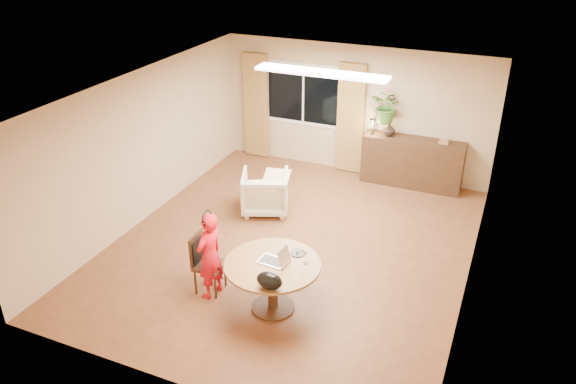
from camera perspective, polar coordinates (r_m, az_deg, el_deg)
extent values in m
plane|color=brown|center=(9.18, 0.38, -5.50)|extent=(6.50, 6.50, 0.00)
plane|color=white|center=(8.09, 0.44, 10.24)|extent=(6.50, 6.50, 0.00)
plane|color=tan|center=(11.41, 6.79, 8.23)|extent=(5.50, 0.00, 5.50)
plane|color=tan|center=(9.86, -14.55, 4.47)|extent=(0.00, 6.50, 6.50)
plane|color=tan|center=(8.02, 18.85, -1.50)|extent=(0.00, 6.50, 6.50)
cube|color=white|center=(11.67, 1.58, 9.87)|extent=(1.70, 0.02, 1.30)
cube|color=black|center=(11.66, 1.56, 9.86)|extent=(1.55, 0.01, 1.15)
cube|color=white|center=(11.66, 1.55, 9.86)|extent=(0.04, 0.01, 1.15)
cube|color=olive|center=(12.12, -3.26, 8.73)|extent=(0.55, 0.08, 2.25)
cube|color=olive|center=(11.39, 6.36, 7.39)|extent=(0.55, 0.08, 2.25)
cube|color=white|center=(9.18, 3.39, 11.99)|extent=(2.20, 0.35, 0.05)
cylinder|color=brown|center=(7.47, -1.59, -7.39)|extent=(1.29, 1.29, 0.04)
cylinder|color=#311C10|center=(7.68, -1.56, -9.65)|extent=(0.14, 0.14, 0.69)
cylinder|color=#311C10|center=(7.89, -1.53, -11.59)|extent=(0.60, 0.60, 0.03)
imported|color=red|center=(7.84, -7.96, -6.41)|extent=(0.52, 0.39, 1.29)
imported|color=beige|center=(10.05, -2.34, 0.02)|extent=(1.06, 1.07, 0.75)
cube|color=#311C10|center=(11.22, 12.50, 2.95)|extent=(1.94, 0.47, 0.97)
imported|color=black|center=(11.08, 10.26, 6.27)|extent=(0.26, 0.26, 0.25)
imported|color=#316425|center=(10.95, 10.07, 8.55)|extent=(0.72, 0.67, 0.66)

